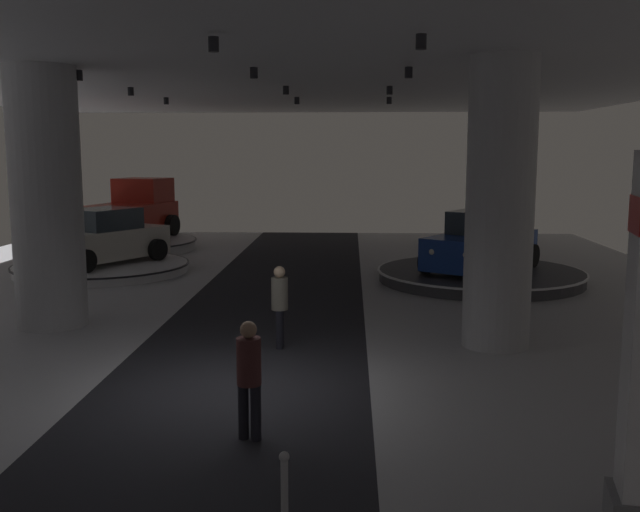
% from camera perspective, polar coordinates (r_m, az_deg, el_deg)
% --- Properties ---
extents(ground, '(24.00, 44.00, 0.06)m').
position_cam_1_polar(ground, '(11.52, -7.16, -10.75)').
color(ground, '#B2B2B7').
extents(ceiling_with_spotlights, '(24.00, 44.00, 0.39)m').
position_cam_1_polar(ceiling_with_spotlights, '(11.03, -7.71, 17.76)').
color(ceiling_with_spotlights, silver).
extents(column_right, '(1.28, 1.28, 5.50)m').
position_cam_1_polar(column_right, '(13.87, 14.26, 4.05)').
color(column_right, '#ADADB2').
rests_on(column_right, ground).
extents(column_left, '(1.47, 1.47, 5.50)m').
position_cam_1_polar(column_left, '(16.15, -21.12, 4.32)').
color(column_left, '#ADADB2').
rests_on(column_left, ground).
extents(display_platform_far_right, '(5.95, 5.95, 0.34)m').
position_cam_1_polar(display_platform_far_right, '(21.08, 12.75, -1.50)').
color(display_platform_far_right, '#333338').
rests_on(display_platform_far_right, ground).
extents(display_car_far_right, '(3.85, 4.49, 1.71)m').
position_cam_1_polar(display_car_far_right, '(20.98, 12.86, 0.98)').
color(display_car_far_right, navy).
rests_on(display_car_far_right, display_platform_far_right).
extents(display_platform_deep_left, '(5.68, 5.68, 0.38)m').
position_cam_1_polar(display_platform_deep_left, '(28.28, -15.63, 0.91)').
color(display_platform_deep_left, '#B7B7BC').
rests_on(display_platform_deep_left, ground).
extents(pickup_truck_deep_left, '(3.67, 5.65, 2.30)m').
position_cam_1_polar(pickup_truck_deep_left, '(28.43, -15.37, 3.20)').
color(pickup_truck_deep_left, maroon).
rests_on(pickup_truck_deep_left, display_platform_deep_left).
extents(display_platform_far_left, '(5.38, 5.38, 0.28)m').
position_cam_1_polar(display_platform_far_left, '(23.15, -17.12, -0.87)').
color(display_platform_far_left, silver).
rests_on(display_platform_far_left, ground).
extents(display_car_far_left, '(3.69, 4.54, 1.71)m').
position_cam_1_polar(display_car_far_left, '(23.05, -17.15, 1.32)').
color(display_car_far_left, silver).
rests_on(display_car_far_left, display_platform_far_left).
extents(visitor_walking_near, '(0.32, 0.32, 1.59)m').
position_cam_1_polar(visitor_walking_near, '(9.33, -5.72, -9.32)').
color(visitor_walking_near, black).
rests_on(visitor_walking_near, ground).
extents(visitor_walking_far, '(0.32, 0.32, 1.59)m').
position_cam_1_polar(visitor_walking_far, '(13.57, -3.26, -3.67)').
color(visitor_walking_far, black).
rests_on(visitor_walking_far, ground).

